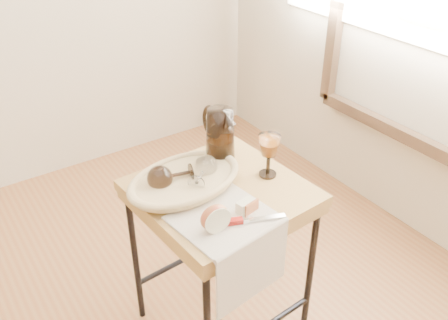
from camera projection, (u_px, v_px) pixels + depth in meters
side_table at (221, 262)px, 1.80m from camera, size 0.55×0.55×0.66m
tea_towel at (224, 218)px, 1.48m from camera, size 0.31×0.29×0.01m
bread_basket at (185, 182)px, 1.61m from camera, size 0.39×0.29×0.05m
goblet_lying_a at (173, 175)px, 1.59m from camera, size 0.15×0.11×0.08m
goblet_lying_b at (202, 173)px, 1.61m from camera, size 0.15×0.14×0.08m
pitcher at (220, 137)px, 1.71m from camera, size 0.16×0.23×0.25m
wine_goblet at (269, 156)px, 1.65m from camera, size 0.10×0.10×0.16m
apple_half at (214, 217)px, 1.42m from camera, size 0.09×0.05×0.08m
apple_wedge at (245, 206)px, 1.50m from camera, size 0.06×0.04×0.04m
table_knife at (248, 219)px, 1.46m from camera, size 0.20×0.10×0.02m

